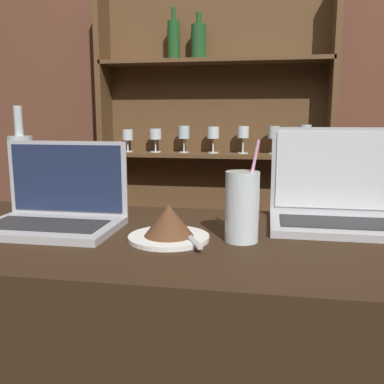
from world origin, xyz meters
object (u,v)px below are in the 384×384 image
object	(u,v)px
wine_bottle_clear	(22,171)
water_glass	(242,207)
laptop_near	(55,209)
cake_plate	(169,225)
laptop_far	(335,204)

from	to	relation	value
wine_bottle_clear	water_glass	bearing A→B (deg)	-17.37
laptop_near	water_glass	xyz separation A→B (m)	(0.47, -0.04, 0.03)
laptop_near	wine_bottle_clear	bearing A→B (deg)	138.61
cake_plate	wine_bottle_clear	world-z (taller)	wine_bottle_clear
cake_plate	wine_bottle_clear	size ratio (longest dim) A/B	0.61
water_glass	laptop_near	bearing A→B (deg)	175.09
laptop_near	laptop_far	bearing A→B (deg)	11.91
cake_plate	laptop_near	bearing A→B (deg)	169.18
cake_plate	water_glass	size ratio (longest dim) A/B	0.82
laptop_far	wine_bottle_clear	distance (m)	0.88
laptop_near	cake_plate	bearing A→B (deg)	-10.82
laptop_far	cake_plate	size ratio (longest dim) A/B	1.74
laptop_near	cake_plate	xyz separation A→B (m)	(0.31, -0.06, -0.01)
laptop_far	wine_bottle_clear	size ratio (longest dim) A/B	1.06
wine_bottle_clear	cake_plate	bearing A→B (deg)	-24.38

